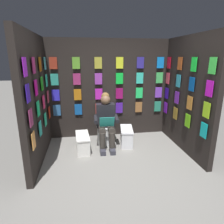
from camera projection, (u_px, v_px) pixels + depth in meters
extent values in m
plane|color=gray|center=(126.00, 180.00, 3.16)|extent=(30.00, 30.00, 0.00)
cube|color=black|center=(109.00, 89.00, 4.73)|extent=(2.96, 0.10, 2.33)
cube|color=#2B5E94|center=(57.00, 110.00, 4.59)|extent=(0.17, 0.01, 0.26)
cube|color=#1251A1|center=(78.00, 109.00, 4.67)|extent=(0.17, 0.01, 0.26)
cube|color=#CA3F3F|center=(99.00, 109.00, 4.74)|extent=(0.17, 0.01, 0.26)
cube|color=#4A1CA6|center=(119.00, 108.00, 4.81)|extent=(0.17, 0.01, 0.26)
cube|color=#9B6333|center=(139.00, 107.00, 4.89)|extent=(0.17, 0.01, 0.26)
cube|color=#2B8F6E|center=(158.00, 106.00, 4.96)|extent=(0.17, 0.01, 0.26)
cube|color=#2E2AC6|center=(56.00, 95.00, 4.49)|extent=(0.17, 0.01, 0.26)
cube|color=#BE6D14|center=(78.00, 95.00, 4.57)|extent=(0.17, 0.01, 0.26)
cube|color=#C523BA|center=(99.00, 94.00, 4.64)|extent=(0.17, 0.01, 0.26)
cube|color=#91105B|center=(119.00, 93.00, 4.72)|extent=(0.17, 0.01, 0.26)
cube|color=#25E568|center=(139.00, 93.00, 4.79)|extent=(0.17, 0.01, 0.26)
cube|color=purple|center=(158.00, 92.00, 4.86)|extent=(0.17, 0.01, 0.26)
cube|color=teal|center=(54.00, 80.00, 4.40)|extent=(0.17, 0.01, 0.26)
cube|color=#9B2962|center=(77.00, 79.00, 4.47)|extent=(0.17, 0.01, 0.26)
cube|color=purple|center=(99.00, 79.00, 4.54)|extent=(0.17, 0.01, 0.26)
cube|color=#13D13A|center=(119.00, 78.00, 4.62)|extent=(0.17, 0.01, 0.26)
cube|color=#35D4B9|center=(140.00, 78.00, 4.69)|extent=(0.17, 0.01, 0.26)
cube|color=#42C15E|center=(159.00, 78.00, 4.77)|extent=(0.17, 0.01, 0.26)
cube|color=maroon|center=(53.00, 63.00, 4.30)|extent=(0.17, 0.01, 0.26)
cube|color=#5C9F2E|center=(76.00, 63.00, 4.37)|extent=(0.17, 0.01, 0.26)
cube|color=#ABA333|center=(98.00, 63.00, 4.45)|extent=(0.17, 0.01, 0.26)
cube|color=yellow|center=(120.00, 63.00, 4.52)|extent=(0.17, 0.01, 0.26)
cube|color=#322996|center=(140.00, 63.00, 4.59)|extent=(0.17, 0.01, 0.26)
cube|color=#1382ED|center=(160.00, 63.00, 4.67)|extent=(0.17, 0.01, 0.26)
cube|color=black|center=(187.00, 95.00, 3.98)|extent=(0.10, 1.94, 2.33)
cube|color=#6D14AD|center=(165.00, 108.00, 4.84)|extent=(0.01, 0.17, 0.26)
cube|color=olive|center=(175.00, 113.00, 4.34)|extent=(0.01, 0.17, 0.26)
cube|color=#6AD21A|center=(188.00, 121.00, 3.84)|extent=(0.01, 0.17, 0.26)
cube|color=#0FB8BA|center=(204.00, 130.00, 3.34)|extent=(0.01, 0.17, 0.26)
cube|color=#2D0F91|center=(167.00, 93.00, 4.75)|extent=(0.01, 0.17, 0.26)
cube|color=purple|center=(177.00, 98.00, 4.25)|extent=(0.01, 0.17, 0.26)
cube|color=orange|center=(190.00, 103.00, 3.75)|extent=(0.01, 0.17, 0.26)
cube|color=#A3E321|center=(206.00, 110.00, 3.25)|extent=(0.01, 0.17, 0.26)
cube|color=#EE3C59|center=(168.00, 78.00, 4.65)|extent=(0.01, 0.17, 0.26)
cube|color=#319FBC|center=(178.00, 81.00, 4.15)|extent=(0.01, 0.17, 0.26)
cube|color=#0B4DA2|center=(192.00, 84.00, 3.65)|extent=(0.01, 0.17, 0.26)
cube|color=#D417D1|center=(209.00, 88.00, 3.15)|extent=(0.01, 0.17, 0.26)
cube|color=red|center=(169.00, 63.00, 4.55)|extent=(0.01, 0.17, 0.26)
cube|color=#B64F1D|center=(180.00, 63.00, 4.05)|extent=(0.01, 0.17, 0.26)
cube|color=#1AE339|center=(194.00, 64.00, 3.55)|extent=(0.01, 0.17, 0.26)
cube|color=#3EDB4B|center=(212.00, 66.00, 3.05)|extent=(0.01, 0.17, 0.26)
cube|color=black|center=(36.00, 100.00, 3.54)|extent=(0.10, 1.94, 2.33)
cube|color=#EA9643|center=(34.00, 141.00, 2.93)|extent=(0.01, 0.17, 0.26)
cube|color=#2CB3A6|center=(40.00, 128.00, 3.43)|extent=(0.01, 0.17, 0.26)
cube|color=#2AC58E|center=(46.00, 119.00, 3.93)|extent=(0.01, 0.17, 0.26)
cube|color=red|center=(49.00, 112.00, 4.43)|extent=(0.01, 0.17, 0.26)
cube|color=#8D2E5D|center=(31.00, 118.00, 2.83)|extent=(0.01, 0.17, 0.26)
cube|color=#1ACC72|center=(38.00, 109.00, 3.33)|extent=(0.01, 0.17, 0.26)
cube|color=#DE2A5C|center=(44.00, 102.00, 3.83)|extent=(0.01, 0.17, 0.26)
cube|color=#C54252|center=(48.00, 97.00, 4.33)|extent=(0.01, 0.17, 0.26)
cube|color=#3319A9|center=(28.00, 93.00, 2.73)|extent=(0.01, 0.17, 0.26)
cube|color=#B90C82|center=(36.00, 88.00, 3.23)|extent=(0.01, 0.17, 0.26)
cube|color=#1C9217|center=(42.00, 84.00, 3.73)|extent=(0.01, 0.17, 0.26)
cube|color=#37E7BD|center=(47.00, 80.00, 4.23)|extent=(0.01, 0.17, 0.26)
cube|color=purple|center=(25.00, 67.00, 2.64)|extent=(0.01, 0.17, 0.26)
cube|color=#922260|center=(34.00, 65.00, 3.14)|extent=(0.01, 0.17, 0.26)
cube|color=#8F4E0C|center=(40.00, 64.00, 3.64)|extent=(0.01, 0.17, 0.26)
cube|color=#40B2C3|center=(45.00, 63.00, 4.14)|extent=(0.01, 0.17, 0.26)
cylinder|color=white|center=(106.00, 135.00, 4.45)|extent=(0.38, 0.38, 0.40)
cylinder|color=white|center=(105.00, 126.00, 4.39)|extent=(0.41, 0.41, 0.02)
cube|color=white|center=(104.00, 116.00, 4.59)|extent=(0.39, 0.19, 0.36)
cylinder|color=white|center=(105.00, 117.00, 4.51)|extent=(0.39, 0.08, 0.39)
cube|color=black|center=(106.00, 115.00, 4.29)|extent=(0.41, 0.23, 0.52)
sphere|color=brown|center=(105.00, 100.00, 4.16)|extent=(0.21, 0.21, 0.21)
sphere|color=olive|center=(105.00, 96.00, 4.17)|extent=(0.17, 0.17, 0.17)
cylinder|color=#38332D|center=(111.00, 129.00, 4.17)|extent=(0.16, 0.41, 0.15)
cylinder|color=#38332D|center=(102.00, 129.00, 4.15)|extent=(0.16, 0.41, 0.15)
cylinder|color=#38332D|center=(112.00, 142.00, 4.06)|extent=(0.12, 0.12, 0.42)
cylinder|color=#38332D|center=(102.00, 142.00, 4.04)|extent=(0.12, 0.12, 0.42)
cube|color=#33333D|center=(112.00, 151.00, 4.05)|extent=(0.12, 0.26, 0.09)
cube|color=#33333D|center=(103.00, 151.00, 4.03)|extent=(0.12, 0.26, 0.09)
cylinder|color=black|center=(117.00, 119.00, 4.15)|extent=(0.10, 0.31, 0.13)
cylinder|color=black|center=(96.00, 119.00, 4.10)|extent=(0.10, 0.31, 0.13)
cube|color=teal|center=(107.00, 122.00, 3.97)|extent=(0.30, 0.14, 0.23)
cube|color=silver|center=(126.00, 137.00, 4.42)|extent=(0.33, 0.60, 0.35)
cube|color=white|center=(127.00, 129.00, 4.37)|extent=(0.35, 0.63, 0.03)
cube|color=white|center=(83.00, 143.00, 4.12)|extent=(0.29, 0.61, 0.32)
cube|color=white|center=(82.00, 136.00, 4.07)|extent=(0.30, 0.64, 0.03)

